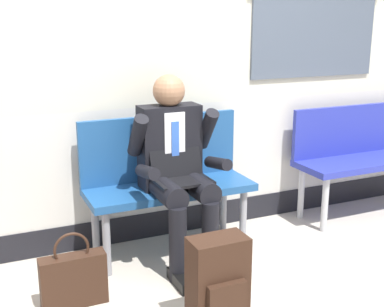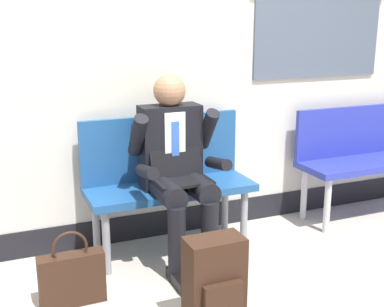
% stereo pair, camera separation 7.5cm
% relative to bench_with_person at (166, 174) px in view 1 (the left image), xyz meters
% --- Properties ---
extents(ground_plane, '(18.00, 18.00, 0.00)m').
position_rel_bench_with_person_xyz_m(ground_plane, '(0.15, -0.51, -0.54)').
color(ground_plane, '#B2A899').
extents(station_wall, '(6.65, 0.17, 3.00)m').
position_rel_bench_with_person_xyz_m(station_wall, '(0.16, 0.27, 0.95)').
color(station_wall, beige).
rests_on(station_wall, ground).
extents(bench_with_person, '(1.14, 0.42, 0.93)m').
position_rel_bench_with_person_xyz_m(bench_with_person, '(0.00, 0.00, 0.00)').
color(bench_with_person, navy).
rests_on(bench_with_person, ground).
extents(bench_empty, '(1.21, 0.42, 0.89)m').
position_rel_bench_with_person_xyz_m(bench_empty, '(1.72, -0.00, -0.01)').
color(bench_empty, '#28339E').
rests_on(bench_empty, ground).
extents(person_seated, '(0.57, 0.70, 1.23)m').
position_rel_bench_with_person_xyz_m(person_seated, '(-0.00, -0.20, 0.11)').
color(person_seated, black).
rests_on(person_seated, ground).
extents(backpack, '(0.30, 0.21, 0.51)m').
position_rel_bench_with_person_xyz_m(backpack, '(-0.11, -1.02, -0.29)').
color(backpack, '#331E14').
rests_on(backpack, ground).
extents(handbag, '(0.37, 0.11, 0.44)m').
position_rel_bench_with_person_xyz_m(handbag, '(-0.75, -0.49, -0.38)').
color(handbag, '#331E14').
rests_on(handbag, ground).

